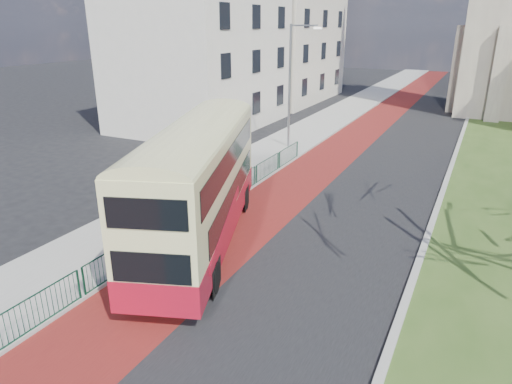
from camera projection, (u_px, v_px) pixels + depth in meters
The scene contains 11 objects.
ground at pixel (200, 290), 14.80m from camera, with size 160.00×160.00×0.00m, color black.
road_carriageway at pixel (381, 151), 30.93m from camera, with size 9.00×120.00×0.01m, color black.
bus_lane at pixel (342, 146), 32.07m from camera, with size 3.40×120.00×0.01m, color #591414.
pavement_west at pixel (292, 140), 33.65m from camera, with size 4.00×120.00×0.12m, color gray.
kerb_west at pixel (318, 143), 32.81m from camera, with size 0.25×120.00×0.13m, color #999993.
kerb_east at pixel (456, 151), 30.65m from camera, with size 0.25×80.00×0.13m, color #999993.
pedestrian_railing at pixel (193, 215), 19.21m from camera, with size 0.07×24.00×1.12m.
street_block_near at pixel (201, 45), 36.87m from camera, with size 10.30×14.30×13.00m.
street_block_far at pixel (280, 46), 50.54m from camera, with size 10.30×16.30×11.50m.
streetlamp at pixel (292, 80), 30.12m from camera, with size 2.13×0.18×8.00m.
bus at pixel (199, 180), 17.04m from camera, with size 6.18×11.27×4.63m.
Camera 1 is at (7.37, -10.60, 8.13)m, focal length 32.00 mm.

